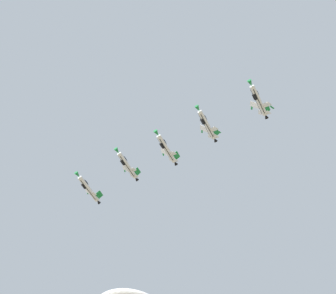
{
  "coord_description": "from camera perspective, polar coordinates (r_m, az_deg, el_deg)",
  "views": [
    {
      "loc": [
        -5.49,
        -5.69,
        1.82
      ],
      "look_at": [
        27.58,
        48.68,
        127.94
      ],
      "focal_mm": 41.11,
      "sensor_mm": 36.0,
      "label": 1
    }
  ],
  "objects": [
    {
      "name": "fighter_jet_left_wing",
      "position": [
        139.67,
        5.74,
        3.37
      ],
      "size": [
        14.52,
        9.76,
        7.77
      ],
      "rotation": [
        0.0,
        -0.87,
        2.09
      ],
      "color": "silver"
    },
    {
      "name": "fighter_jet_lead",
      "position": [
        138.74,
        13.25,
        6.81
      ],
      "size": [
        14.52,
        9.7,
        7.89
      ],
      "rotation": [
        0.0,
        -0.89,
        2.09
      ],
      "color": "silver"
    },
    {
      "name": "fighter_jet_left_outer",
      "position": [
        147.99,
        -6.12,
        -2.65
      ],
      "size": [
        14.52,
        9.91,
        7.46
      ],
      "rotation": [
        0.0,
        -0.82,
        2.09
      ],
      "color": "silver"
    },
    {
      "name": "fighter_jet_right_wing",
      "position": [
        140.49,
        -0.27,
        -0.18
      ],
      "size": [
        14.52,
        9.66,
        7.97
      ],
      "rotation": [
        0.0,
        -0.9,
        2.09
      ],
      "color": "silver"
    },
    {
      "name": "fighter_jet_right_outer",
      "position": [
        151.05,
        -11.77,
        -6.02
      ],
      "size": [
        14.52,
        9.75,
        7.8
      ],
      "rotation": [
        0.0,
        -0.87,
        2.09
      ],
      "color": "silver"
    }
  ]
}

